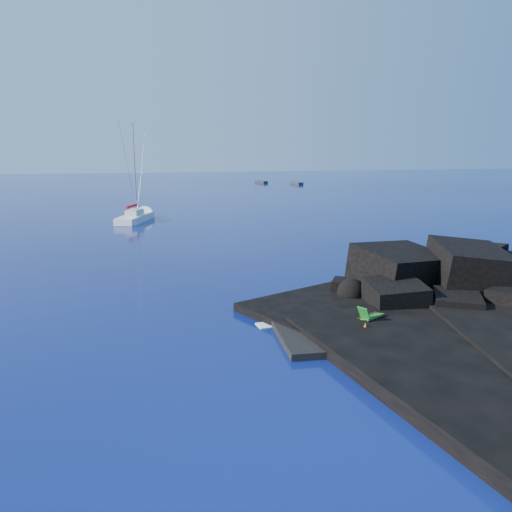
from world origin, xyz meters
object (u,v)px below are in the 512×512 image
Objects in this scene: sunbather at (381,326)px; distant_boat_b at (297,184)px; distant_boat_a at (261,183)px; deck_chair at (372,313)px; marker_cone at (365,327)px; sailboat at (136,221)px.

sunbather reaches higher than distant_boat_b.
distant_boat_a is at bearing 73.55° from sunbather.
distant_boat_a is at bearing 49.89° from deck_chair.
deck_chair reaches higher than marker_cone.
deck_chair is 1.02m from sunbather.
deck_chair is 114.90m from distant_boat_b.
distant_boat_a is (28.63, 118.89, -0.60)m from marker_cone.
sunbather is 3.22× the size of marker_cone.
sunbather is at bearing -118.08° from distant_boat_b.
marker_cone is (9.28, -46.34, 0.60)m from sailboat.
sailboat is at bearing 99.22° from sunbather.
distant_boat_b is (45.71, 64.11, 0.00)m from sailboat.
deck_chair is at bearing -55.72° from sailboat.
sailboat is at bearing -135.04° from distant_boat_a.
distant_boat_b is at bearing 71.75° from marker_cone.
sunbather is 121.85m from distant_boat_a.
marker_cone is 0.10× the size of distant_boat_b.
sailboat is 47.25m from sunbather.
marker_cone is 116.30m from distant_boat_b.
marker_cone is 0.10× the size of distant_boat_a.
deck_chair is 3.26× the size of marker_cone.
deck_chair is 0.33× the size of distant_boat_b.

